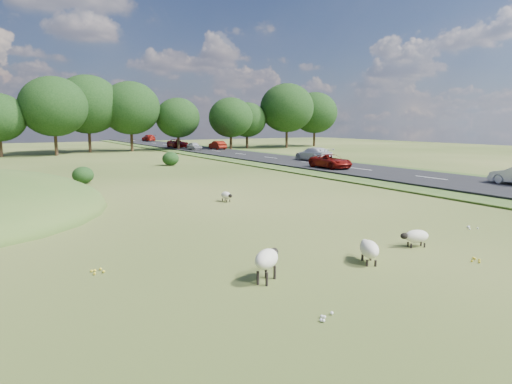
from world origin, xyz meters
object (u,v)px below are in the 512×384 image
Objects in this scene: sheep_0 at (267,259)px; sheep_1 at (369,249)px; car_3 at (194,146)px; car_7 at (218,145)px; sheep_3 at (226,195)px; car_1 at (178,143)px; car_2 at (313,154)px; car_0 at (331,161)px; sheep_2 at (416,236)px; car_6 at (149,138)px.

sheep_0 reaches higher than sheep_1.
car_3 is 0.86× the size of car_7.
sheep_1 is 12.78m from sheep_3.
car_1 reaches higher than car_7.
car_1 is 1.01× the size of car_2.
car_0 is 41.76m from car_1.
sheep_1 is 2.91m from sheep_2.
car_6 is at bearing 84.23° from car_3.
sheep_1 is 97.48m from car_6.
car_6 is (24.79, 95.03, 0.35)m from sheep_0.
car_3 is 37.81m from car_6.
sheep_2 is at bearing -104.19° from car_3.
car_3 is at bearing 32.22° from sheep_0.
car_0 is at bearing 86.97° from car_6.
sheep_0 is at bearing -107.90° from car_1.
sheep_0 is 61.12m from car_3.
car_3 is (20.99, 57.41, 0.20)m from sheep_0.
car_1 is at bearing 82.79° from car_6.
sheep_1 is 1.15× the size of sheep_2.
car_1 is at bearing -83.62° from car_2.
car_0 reaches higher than car_3.
car_6 is at bearing -90.00° from car_7.
sheep_2 is 0.22× the size of car_2.
sheep_2 is at bearing -102.58° from car_1.
sheep_2 is at bearing 1.35° from sheep_3.
sheep_0 is at bearing 51.36° from car_2.
sheep_1 is 60.08m from car_3.
car_1 is 1.01× the size of car_6.
sheep_1 is 0.37× the size of car_3.
car_1 is at bearing 34.40° from sheep_0.
sheep_1 is 0.25× the size of car_1.
car_2 is at bearing 125.87° from sheep_3.
car_6 reaches higher than sheep_3.
car_1 is (0.00, 41.76, 0.09)m from car_0.
car_2 is at bearing -102.77° from sheep_2.
car_7 is (3.80, 33.58, 0.04)m from car_0.
car_3 is at bearing -86.18° from sheep_2.
car_1 is 30.29m from car_6.
car_1 is 9.02m from car_7.
sheep_3 is 54.83m from car_1.
car_3 is at bearing 12.70° from sheep_1.
car_2 is 26.67m from car_3.
sheep_1 is 60.71m from car_7.
car_1 is (20.99, 64.98, 0.33)m from sheep_0.
sheep_0 is 0.36× the size of car_3.
sheep_0 is 39.70m from car_2.
car_2 reaches higher than car_3.
car_2 is at bearing 90.00° from car_6.
car_2 is 0.99× the size of car_6.
sheep_0 is 0.28× the size of car_0.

